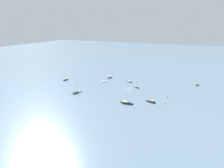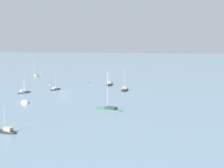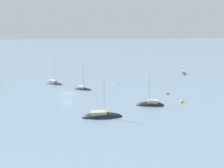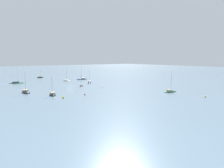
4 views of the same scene
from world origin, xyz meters
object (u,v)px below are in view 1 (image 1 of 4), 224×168
sailboat_5 (77,93)px  mooring_buoy_1 (219,87)px  sailboat_2 (136,87)px  sailboat_7 (197,85)px  sailboat_6 (66,80)px  mooring_buoy_0 (154,87)px  sailboat_4 (110,77)px  sailboat_1 (105,82)px  mooring_buoy_2 (166,103)px  mooring_buoy_3 (167,97)px  sailboat_8 (151,102)px  sailboat_0 (130,82)px  sailboat_3 (126,103)px

sailboat_5 → mooring_buoy_1: sailboat_5 is taller
sailboat_2 → sailboat_7: size_ratio=0.78×
sailboat_6 → mooring_buoy_0: sailboat_6 is taller
sailboat_4 → sailboat_1: bearing=13.2°
sailboat_2 → mooring_buoy_1: bearing=56.5°
mooring_buoy_2 → mooring_buoy_3: bearing=-86.8°
mooring_buoy_3 → sailboat_8: bearing=54.6°
sailboat_4 → sailboat_8: bearing=57.8°
sailboat_2 → mooring_buoy_2: sailboat_2 is taller
sailboat_4 → mooring_buoy_2: 57.45m
sailboat_5 → mooring_buoy_3: (-52.15, -16.16, 0.15)m
sailboat_6 → sailboat_0: bearing=-57.6°
mooring_buoy_2 → sailboat_1: bearing=-22.7°
sailboat_5 → sailboat_4: bearing=17.0°
sailboat_2 → mooring_buoy_1: sailboat_2 is taller
sailboat_8 → mooring_buoy_1: (-36.51, -43.63, 0.16)m
sailboat_0 → sailboat_7: size_ratio=0.86×
mooring_buoy_3 → sailboat_4: bearing=-25.3°
sailboat_2 → sailboat_3: bearing=-53.9°
sailboat_0 → sailboat_5: bearing=-90.5°
sailboat_4 → sailboat_6: size_ratio=1.50×
sailboat_3 → mooring_buoy_2: size_ratio=12.84×
sailboat_2 → sailboat_6: 54.65m
sailboat_8 → sailboat_3: bearing=43.0°
sailboat_6 → sailboat_7: size_ratio=0.73×
sailboat_5 → sailboat_7: (-67.97, -47.62, 0.03)m
sailboat_0 → sailboat_8: sailboat_0 is taller
sailboat_2 → sailboat_4: (26.42, -13.65, 0.01)m
sailboat_2 → sailboat_8: sailboat_8 is taller
sailboat_1 → sailboat_6: 30.39m
sailboat_0 → sailboat_1: (16.94, 7.34, -0.07)m
sailboat_0 → sailboat_7: sailboat_7 is taller
sailboat_4 → sailboat_8: (-40.49, 32.67, -0.03)m
sailboat_6 → sailboat_8: size_ratio=0.84×
sailboat_0 → mooring_buoy_0: (-18.73, 3.39, 0.10)m
sailboat_6 → mooring_buoy_2: sailboat_6 is taller
sailboat_4 → sailboat_5: sailboat_5 is taller
sailboat_0 → sailboat_3: size_ratio=0.85×
mooring_buoy_2 → sailboat_4: bearing=-33.0°
sailboat_4 → mooring_buoy_2: (-48.17, 31.31, 0.22)m
sailboat_4 → sailboat_7: sailboat_4 is taller
sailboat_4 → mooring_buoy_3: sailboat_4 is taller
sailboat_0 → mooring_buoy_2: bearing=-8.9°
sailboat_8 → mooring_buoy_0: bearing=-71.7°
sailboat_2 → mooring_buoy_1: (-50.59, -24.60, 0.14)m
sailboat_5 → mooring_buoy_0: sailboat_5 is taller
sailboat_1 → sailboat_2: (-25.06, 1.88, 0.04)m
sailboat_1 → sailboat_6: bearing=165.5°
sailboat_8 → mooring_buoy_1: size_ratio=14.95×
sailboat_0 → sailboat_1: bearing=-123.5°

